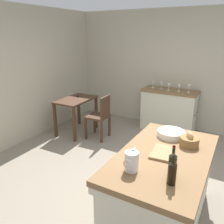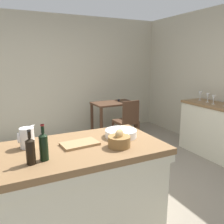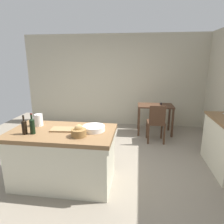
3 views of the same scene
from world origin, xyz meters
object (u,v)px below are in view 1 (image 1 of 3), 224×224
object	(u,v)px
cutting_board	(162,152)
wine_glass_far_right	(153,83)
side_cabinet	(168,110)
wooden_chair	(100,116)
bread_basket	(189,141)
wine_bottle_dark	(172,164)
wine_glass_far_left	(189,87)
wine_glass_middle	(169,86)
island_table	(162,186)
wine_glass_left	(179,86)
wash_bowl	(171,133)
wine_bottle_amber	(172,172)
writing_desk	(76,104)
wine_glass_right	(162,84)
pitcher	(132,161)

from	to	relation	value
cutting_board	wine_glass_far_right	world-z (taller)	wine_glass_far_right
side_cabinet	cutting_board	size ratio (longest dim) A/B	3.41
wooden_chair	cutting_board	size ratio (longest dim) A/B	2.62
bread_basket	wine_bottle_dark	size ratio (longest dim) A/B	0.70
wine_bottle_dark	wine_glass_far_left	world-z (taller)	wine_bottle_dark
wine_bottle_dark	wine_glass_far_left	bearing A→B (deg)	9.23
bread_basket	wine_glass_middle	bearing A→B (deg)	21.69
side_cabinet	wine_bottle_dark	xyz separation A→B (m)	(-3.05, -0.89, 0.52)
cutting_board	wine_glass_far_left	xyz separation A→B (m)	(2.65, 0.29, 0.16)
wooden_chair	cutting_board	xyz separation A→B (m)	(-1.55, -1.77, 0.38)
wooden_chair	bread_basket	world-z (taller)	bread_basket
wine_bottle_dark	island_table	bearing A→B (deg)	25.44
bread_basket	wine_glass_left	size ratio (longest dim) A/B	1.32
wash_bowl	wine_bottle_amber	bearing A→B (deg)	-163.97
wine_bottle_amber	wine_glass_far_right	bearing A→B (deg)	22.48
wine_glass_far_left	writing_desk	bearing A→B (deg)	117.46
wash_bowl	wine_bottle_amber	size ratio (longest dim) A/B	1.19
wash_bowl	wine_glass_middle	bearing A→B (deg)	17.15
island_table	wine_bottle_amber	distance (m)	0.72
wash_bowl	wine_bottle_amber	world-z (taller)	wine_bottle_amber
writing_desk	bread_basket	xyz separation A→B (m)	(-1.25, -2.60, 0.29)
wooden_chair	wash_bowl	world-z (taller)	wash_bowl
wine_bottle_amber	wine_glass_left	xyz separation A→B (m)	(3.13, 0.73, 0.05)
side_cabinet	wooden_chair	world-z (taller)	side_cabinet
island_table	wine_glass_left	size ratio (longest dim) A/B	9.83
wine_glass_far_left	wine_glass_right	bearing A→B (deg)	86.22
wine_bottle_amber	wine_glass_right	bearing A→B (deg)	19.47
bread_basket	wooden_chair	bearing A→B (deg)	58.11
writing_desk	bread_basket	world-z (taller)	bread_basket
wooden_chair	wine_glass_far_left	size ratio (longest dim) A/B	5.42
cutting_board	wine_glass_far_right	bearing A→B (deg)	21.90
side_cabinet	wine_glass_far_left	world-z (taller)	wine_glass_far_left
side_cabinet	wine_glass_far_right	size ratio (longest dim) A/B	7.20
wine_glass_right	wine_bottle_dark	bearing A→B (deg)	-160.39
side_cabinet	wine_glass_far_right	xyz separation A→B (m)	(0.04, 0.41, 0.57)
writing_desk	wooden_chair	distance (m)	0.63
cutting_board	wash_bowl	bearing A→B (deg)	5.19
island_table	wine_glass_right	size ratio (longest dim) A/B	9.81
wash_bowl	wine_glass_left	world-z (taller)	wine_glass_left
side_cabinet	pitcher	bearing A→B (deg)	-170.34
side_cabinet	wine_glass_right	distance (m)	0.60
wine_bottle_dark	wine_bottle_amber	xyz separation A→B (m)	(-0.11, -0.03, -0.01)
writing_desk	wine_glass_far_right	size ratio (longest dim) A/B	5.52
pitcher	writing_desk	bearing A→B (deg)	47.82
pitcher	bread_basket	bearing A→B (deg)	-25.07
cutting_board	wine_glass_middle	size ratio (longest dim) A/B	2.24
island_table	cutting_board	size ratio (longest dim) A/B	4.54
pitcher	wash_bowl	world-z (taller)	pitcher
pitcher	wine_bottle_amber	distance (m)	0.38
wooden_chair	wine_glass_middle	xyz separation A→B (m)	(1.07, -1.06, 0.53)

